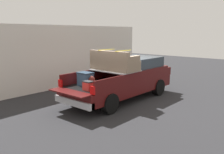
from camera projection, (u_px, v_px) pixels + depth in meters
The scene contains 3 objects.
ground_plane at pixel (121, 99), 10.81m from camera, with size 40.00×40.00×0.00m, color #262628.
pickup_truck at pixel (126, 77), 10.89m from camera, with size 6.05×2.06×2.23m.
building_facade at pixel (68, 56), 13.33m from camera, with size 11.57×0.36×3.33m, color silver.
Camera 1 is at (-8.16, -6.53, 2.97)m, focal length 38.65 mm.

